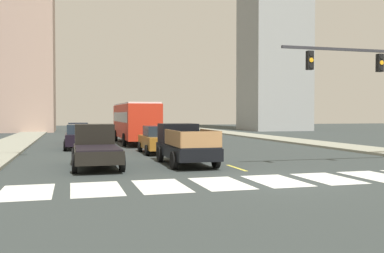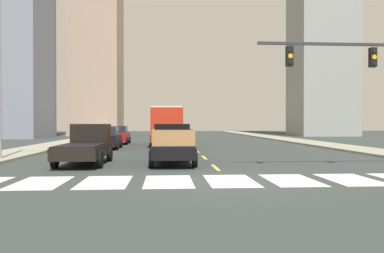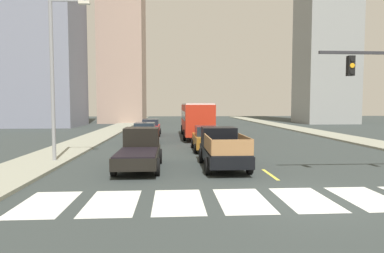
{
  "view_description": "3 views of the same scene",
  "coord_description": "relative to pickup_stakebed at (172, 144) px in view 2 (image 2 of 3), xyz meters",
  "views": [
    {
      "loc": [
        -7.28,
        -14.59,
        2.47
      ],
      "look_at": [
        0.85,
        14.61,
        1.58
      ],
      "focal_mm": 40.9,
      "sensor_mm": 36.0,
      "label": 1
    },
    {
      "loc": [
        -2.28,
        -13.33,
        2.03
      ],
      "look_at": [
        -0.87,
        6.8,
        1.83
      ],
      "focal_mm": 36.18,
      "sensor_mm": 36.0,
      "label": 2
    },
    {
      "loc": [
        -4.54,
        -10.79,
        3.22
      ],
      "look_at": [
        -2.8,
        16.98,
        1.37
      ],
      "focal_mm": 30.92,
      "sensor_mm": 36.0,
      "label": 3
    }
  ],
  "objects": [
    {
      "name": "streetlight_left",
      "position": [
        -8.92,
        1.56,
        4.03
      ],
      "size": [
        2.2,
        0.28,
        9.0
      ],
      "color": "gray",
      "rests_on": "ground"
    },
    {
      "name": "sedan_far",
      "position": [
        -0.14,
        5.96,
        -0.08
      ],
      "size": [
        2.02,
        4.4,
        1.72
      ],
      "rotation": [
        0.0,
        0.0,
        -0.01
      ],
      "color": "#A16721",
      "rests_on": "ground"
    },
    {
      "name": "block_mid_right",
      "position": [
        -21.15,
        33.33,
        16.13
      ],
      "size": [
        9.9,
        9.97,
        34.13
      ],
      "primitive_type": "cube",
      "color": "gray",
      "rests_on": "ground"
    },
    {
      "name": "lane_dash_0",
      "position": [
        1.91,
        -2.16,
        -0.93
      ],
      "size": [
        0.16,
        2.4,
        0.01
      ],
      "primitive_type": "cube",
      "color": "yellow",
      "rests_on": "ground"
    },
    {
      "name": "crosswalk_stripe_2",
      "position": [
        -2.41,
        -6.16,
        -0.93
      ],
      "size": [
        1.65,
        2.98,
        0.01
      ],
      "primitive_type": "cube",
      "color": "silver",
      "rests_on": "ground"
    },
    {
      "name": "lane_dash_3",
      "position": [
        1.91,
        12.84,
        -0.93
      ],
      "size": [
        0.16,
        2.4,
        0.01
      ],
      "primitive_type": "cube",
      "color": "yellow",
      "rests_on": "ground"
    },
    {
      "name": "crosswalk_stripe_1",
      "position": [
        -4.58,
        -6.16,
        -0.93
      ],
      "size": [
        1.65,
        2.98,
        0.01
      ],
      "primitive_type": "cube",
      "color": "silver",
      "rests_on": "ground"
    },
    {
      "name": "lane_dash_5",
      "position": [
        1.91,
        22.84,
        -0.93
      ],
      "size": [
        0.16,
        2.4,
        0.01
      ],
      "primitive_type": "cube",
      "color": "yellow",
      "rests_on": "ground"
    },
    {
      "name": "crosswalk_stripe_5",
      "position": [
        4.07,
        -6.16,
        -0.93
      ],
      "size": [
        1.65,
        2.98,
        0.01
      ],
      "primitive_type": "cube",
      "color": "silver",
      "rests_on": "ground"
    },
    {
      "name": "lane_dash_6",
      "position": [
        1.91,
        27.84,
        -0.93
      ],
      "size": [
        0.16,
        2.4,
        0.01
      ],
      "primitive_type": "cube",
      "color": "yellow",
      "rests_on": "ground"
    },
    {
      "name": "block_mid_left",
      "position": [
        -11.24,
        43.51,
        12.02
      ],
      "size": [
        7.5,
        9.58,
        25.9
      ],
      "primitive_type": "cube",
      "color": "tan",
      "rests_on": "ground"
    },
    {
      "name": "lane_dash_4",
      "position": [
        1.91,
        17.84,
        -0.93
      ],
      "size": [
        0.16,
        2.4,
        0.01
      ],
      "primitive_type": "cube",
      "color": "yellow",
      "rests_on": "ground"
    },
    {
      "name": "lane_dash_1",
      "position": [
        1.91,
        2.84,
        -0.93
      ],
      "size": [
        0.16,
        2.4,
        0.01
      ],
      "primitive_type": "cube",
      "color": "yellow",
      "rests_on": "ground"
    },
    {
      "name": "lane_dash_7",
      "position": [
        1.91,
        32.84,
        -0.93
      ],
      "size": [
        0.16,
        2.4,
        0.01
      ],
      "primitive_type": "cube",
      "color": "yellow",
      "rests_on": "ground"
    },
    {
      "name": "crosswalk_stripe_3",
      "position": [
        -0.25,
        -6.16,
        -0.93
      ],
      "size": [
        1.65,
        2.98,
        0.01
      ],
      "primitive_type": "cube",
      "color": "silver",
      "rests_on": "ground"
    },
    {
      "name": "city_bus",
      "position": [
        -0.22,
        15.37,
        1.02
      ],
      "size": [
        2.72,
        10.8,
        3.32
      ],
      "rotation": [
        0.0,
        0.0,
        -0.01
      ],
      "color": "red",
      "rests_on": "ground"
    },
    {
      "name": "sidewalk_right",
      "position": [
        13.75,
        11.84,
        -0.86
      ],
      "size": [
        3.23,
        110.0,
        0.15
      ],
      "primitive_type": "cube",
      "color": "gray",
      "rests_on": "ground"
    },
    {
      "name": "sedan_mid",
      "position": [
        -4.83,
        10.66,
        -0.08
      ],
      "size": [
        2.02,
        4.4,
        1.72
      ],
      "rotation": [
        0.0,
        0.0,
        0.04
      ],
      "color": "black",
      "rests_on": "ground"
    },
    {
      "name": "pickup_dark",
      "position": [
        -4.25,
        -0.01,
        -0.02
      ],
      "size": [
        2.18,
        5.2,
        1.96
      ],
      "rotation": [
        0.0,
        0.0,
        -0.03
      ],
      "color": "black",
      "rests_on": "ground"
    },
    {
      "name": "lane_dash_2",
      "position": [
        1.91,
        7.84,
        -0.93
      ],
      "size": [
        0.16,
        2.4,
        0.01
      ],
      "primitive_type": "cube",
      "color": "yellow",
      "rests_on": "ground"
    },
    {
      "name": "sidewalk_left",
      "position": [
        -9.93,
        11.84,
        -0.86
      ],
      "size": [
        3.23,
        110.0,
        0.15
      ],
      "primitive_type": "cube",
      "color": "gray",
      "rests_on": "ground"
    },
    {
      "name": "crosswalk_stripe_6",
      "position": [
        6.24,
        -6.16,
        -0.93
      ],
      "size": [
        1.65,
        2.98,
        0.01
      ],
      "primitive_type": "cube",
      "color": "silver",
      "rests_on": "ground"
    },
    {
      "name": "pickup_stakebed",
      "position": [
        0.0,
        0.0,
        0.0
      ],
      "size": [
        2.18,
        5.2,
        1.96
      ],
      "rotation": [
        0.0,
        0.0,
        -0.02
      ],
      "color": "black",
      "rests_on": "ground"
    },
    {
      "name": "crosswalk_stripe_4",
      "position": [
        1.91,
        -6.16,
        -0.93
      ],
      "size": [
        1.65,
        2.98,
        0.01
      ],
      "primitive_type": "cube",
      "color": "silver",
      "rests_on": "ground"
    },
    {
      "name": "ground_plane",
      "position": [
        1.91,
        -6.16,
        -0.94
      ],
      "size": [
        160.0,
        160.0,
        0.0
      ],
      "primitive_type": "plane",
      "color": "#303736"
    },
    {
      "name": "sedan_near_left",
      "position": [
        -4.77,
        17.5,
        -0.08
      ],
      "size": [
        2.02,
        4.4,
        1.72
      ],
      "rotation": [
        0.0,
        0.0,
        -0.05
      ],
      "color": "red",
      "rests_on": "ground"
    }
  ]
}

